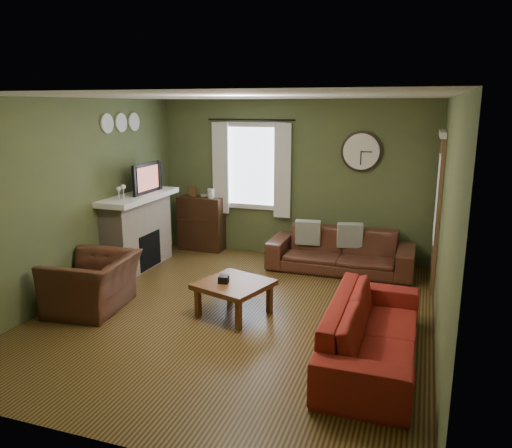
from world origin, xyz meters
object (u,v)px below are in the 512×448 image
(sofa_brown, at_px, (340,251))
(sofa_red, at_px, (373,331))
(armchair, at_px, (93,283))
(coffee_table, at_px, (234,298))
(bookshelf, at_px, (201,223))

(sofa_brown, height_order, sofa_red, sofa_brown)
(sofa_brown, relative_size, armchair, 2.10)
(sofa_red, bearing_deg, sofa_brown, 16.03)
(armchair, distance_m, coffee_table, 1.79)
(sofa_brown, xyz_separation_m, sofa_red, (0.77, -2.69, -0.01))
(coffee_table, bearing_deg, sofa_red, -19.38)
(bookshelf, height_order, sofa_red, bookshelf)
(sofa_red, distance_m, coffee_table, 1.83)
(armchair, bearing_deg, bookshelf, 170.11)
(armchair, xyz_separation_m, coffee_table, (1.73, 0.41, -0.13))
(sofa_red, relative_size, coffee_table, 2.77)
(bookshelf, distance_m, coffee_table, 2.93)
(bookshelf, relative_size, coffee_table, 1.21)
(coffee_table, bearing_deg, armchair, -166.67)
(sofa_red, height_order, coffee_table, sofa_red)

